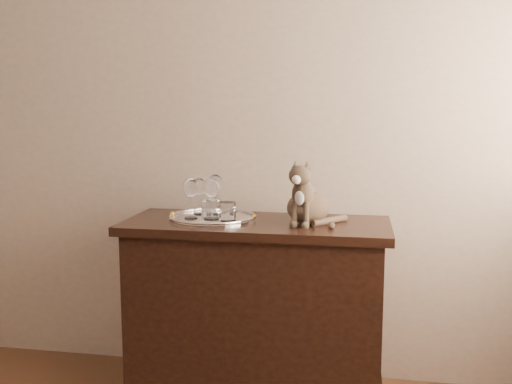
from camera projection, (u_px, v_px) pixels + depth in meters
wall_back at (152, 110)px, 2.92m from camera, size 4.00×0.10×2.70m
sideboard at (256, 311)px, 2.64m from camera, size 1.20×0.50×0.85m
tray at (213, 218)px, 2.64m from camera, size 0.40×0.40×0.01m
wine_glass_a at (199, 196)px, 2.71m from camera, size 0.07×0.07×0.17m
wine_glass_b at (215, 194)px, 2.72m from camera, size 0.07×0.07×0.19m
wine_glass_c at (191, 198)px, 2.60m from camera, size 0.07×0.07×0.19m
wine_glass_d at (211, 198)px, 2.61m from camera, size 0.07×0.07×0.19m
tumbler_a at (227, 212)px, 2.54m from camera, size 0.08×0.08×0.09m
tumbler_b at (211, 211)px, 2.52m from camera, size 0.09×0.09×0.10m
cat at (309, 191)px, 2.52m from camera, size 0.35×0.33×0.29m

